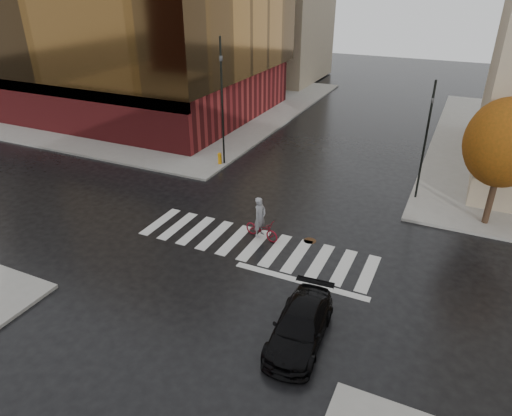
{
  "coord_description": "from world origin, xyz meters",
  "views": [
    {
      "loc": [
        8.01,
        -16.43,
        11.68
      ],
      "look_at": [
        0.05,
        0.56,
        2.0
      ],
      "focal_mm": 32.0,
      "sensor_mm": 36.0,
      "label": 1
    }
  ],
  "objects": [
    {
      "name": "ground",
      "position": [
        0.0,
        0.0,
        0.0
      ],
      "size": [
        120.0,
        120.0,
        0.0
      ],
      "primitive_type": "plane",
      "color": "black",
      "rests_on": "ground"
    },
    {
      "name": "sidewalk_nw",
      "position": [
        -21.0,
        21.0,
        0.07
      ],
      "size": [
        30.0,
        30.0,
        0.15
      ],
      "primitive_type": "cube",
      "color": "gray",
      "rests_on": "ground"
    },
    {
      "name": "crosswalk",
      "position": [
        0.0,
        0.5,
        0.01
      ],
      "size": [
        12.0,
        3.0,
        0.01
      ],
      "primitive_type": "cube",
      "color": "silver",
      "rests_on": "ground"
    },
    {
      "name": "office_glass",
      "position": [
        -22.0,
        17.99,
        8.28
      ],
      "size": [
        27.0,
        19.0,
        16.0
      ],
      "color": "maroon",
      "rests_on": "sidewalk_nw"
    },
    {
      "name": "tree_ne_a",
      "position": [
        10.0,
        7.4,
        4.46
      ],
      "size": [
        3.8,
        3.8,
        6.5
      ],
      "color": "black",
      "rests_on": "sidewalk_ne"
    },
    {
      "name": "sedan",
      "position": [
        4.18,
        -4.58,
        0.62
      ],
      "size": [
        2.05,
        4.41,
        1.25
      ],
      "primitive_type": "imported",
      "rotation": [
        0.0,
        0.0,
        0.07
      ],
      "color": "black",
      "rests_on": "ground"
    },
    {
      "name": "cyclist",
      "position": [
        -0.0,
        1.26,
        0.74
      ],
      "size": [
        2.02,
        1.08,
        2.18
      ],
      "rotation": [
        0.0,
        0.0,
        1.34
      ],
      "color": "maroon",
      "rests_on": "ground"
    },
    {
      "name": "traffic_light_nw",
      "position": [
        -6.3,
        9.0,
        4.91
      ],
      "size": [
        0.24,
        0.22,
        8.17
      ],
      "rotation": [
        0.0,
        0.0,
        -1.86
      ],
      "color": "black",
      "rests_on": "sidewalk_nw"
    },
    {
      "name": "traffic_light_ne",
      "position": [
        6.3,
        9.0,
        3.89
      ],
      "size": [
        0.16,
        0.19,
        6.67
      ],
      "rotation": [
        0.0,
        0.0,
        2.96
      ],
      "color": "black",
      "rests_on": "sidewalk_ne"
    },
    {
      "name": "fire_hydrant",
      "position": [
        -6.5,
        8.75,
        0.58
      ],
      "size": [
        0.28,
        0.28,
        0.79
      ],
      "color": "orange",
      "rests_on": "sidewalk_nw"
    },
    {
      "name": "manhole",
      "position": [
        2.29,
        2.0,
        0.01
      ],
      "size": [
        0.74,
        0.74,
        0.01
      ],
      "primitive_type": "cylinder",
      "rotation": [
        0.0,
        0.0,
        0.22
      ],
      "color": "#492F1A",
      "rests_on": "ground"
    }
  ]
}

